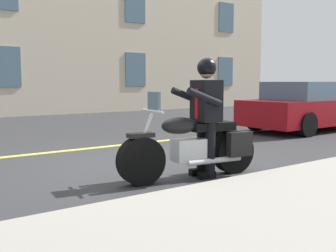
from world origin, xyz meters
The scene contains 5 objects.
ground_plane centered at (0.00, 0.00, 0.00)m, with size 80.00×80.00×0.00m, color #333335.
lane_center_stripe centered at (0.00, -2.00, 0.01)m, with size 60.00×0.16×0.01m, color #E5DB4C.
motorcycle_main centered at (-0.12, 1.28, 0.45)m, with size 2.22×0.77×1.26m.
rider_main centered at (-0.31, 1.30, 1.04)m, with size 0.67×0.61×1.74m.
car_silver centered at (-6.64, -1.28, 0.69)m, with size 4.60×1.92×1.40m.
Camera 1 is at (3.54, 5.69, 1.39)m, focal length 42.82 mm.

